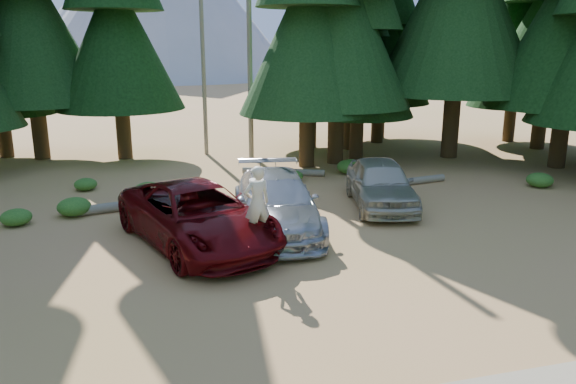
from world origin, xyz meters
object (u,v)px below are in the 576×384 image
object	(u,v)px
frisbee_player	(257,203)
log_right	(397,183)
log_left	(143,203)
log_mid	(283,172)
red_pickup	(197,216)
silver_minivan_right	(381,183)
silver_minivan_center	(276,203)

from	to	relation	value
frisbee_player	log_right	distance (m)	9.33
log_right	log_left	bearing A→B (deg)	173.50
log_left	log_mid	bearing A→B (deg)	18.91
log_mid	log_right	bearing A→B (deg)	-14.75
red_pickup	silver_minivan_right	bearing A→B (deg)	0.38
log_left	log_right	distance (m)	9.65
silver_minivan_center	silver_minivan_right	distance (m)	4.29
red_pickup	frisbee_player	world-z (taller)	frisbee_player
frisbee_player	log_mid	size ratio (longest dim) A/B	0.54
red_pickup	silver_minivan_right	size ratio (longest dim) A/B	1.27
log_left	log_mid	size ratio (longest dim) A/B	1.30
log_mid	silver_minivan_right	bearing A→B (deg)	-45.68
red_pickup	frisbee_player	bearing A→B (deg)	-68.44
frisbee_player	log_mid	world-z (taller)	frisbee_player
log_mid	frisbee_player	bearing A→B (deg)	-84.70
silver_minivan_center	log_right	bearing A→B (deg)	41.25
frisbee_player	log_left	distance (m)	6.48
red_pickup	log_mid	bearing A→B (deg)	41.41
red_pickup	log_right	bearing A→B (deg)	10.54
log_left	red_pickup	bearing A→B (deg)	-82.84
log_mid	silver_minivan_center	bearing A→B (deg)	-82.49
silver_minivan_center	log_left	size ratio (longest dim) A/B	1.27
silver_minivan_center	log_mid	world-z (taller)	silver_minivan_center
log_mid	log_right	world-z (taller)	log_mid
silver_minivan_center	log_right	size ratio (longest dim) A/B	1.31
red_pickup	silver_minivan_right	distance (m)	6.79
silver_minivan_right	log_mid	world-z (taller)	silver_minivan_right
frisbee_player	silver_minivan_center	bearing A→B (deg)	-127.51
log_right	log_mid	bearing A→B (deg)	132.28
log_left	log_right	world-z (taller)	log_left
log_left	silver_minivan_center	bearing A→B (deg)	-53.52
red_pickup	silver_minivan_right	world-z (taller)	red_pickup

